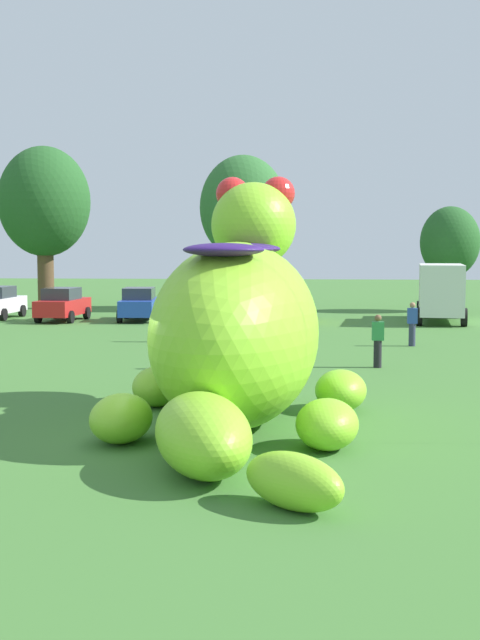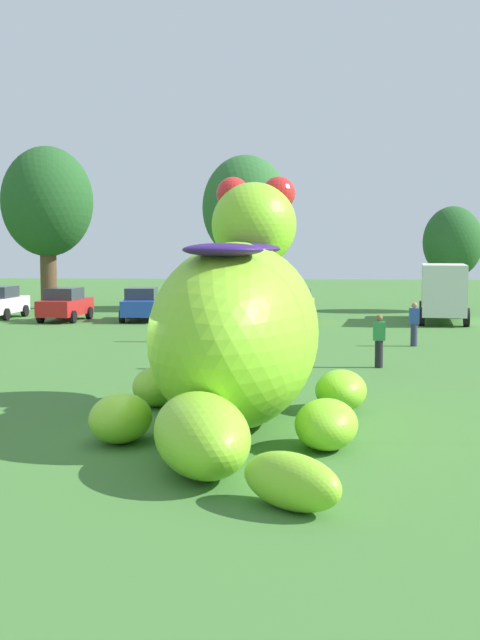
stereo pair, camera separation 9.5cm
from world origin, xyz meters
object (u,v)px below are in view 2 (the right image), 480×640
Objects in this scene: box_truck at (443,291)px; spectator_by_cars at (379,341)px; car_silver at (220,305)px; giant_inflatable_creature at (237,331)px; car_yellow at (295,305)px; spectator_mid_field at (206,343)px; car_white at (0,302)px; spectator_wandering at (414,324)px; car_red at (65,304)px; car_blue at (142,304)px; spectator_near_inflatable at (168,321)px.

box_truck is 3.86× the size of spectator_by_cars.
box_truck is (11.30, 0.80, 0.74)m from car_silver.
giant_inflatable_creature is 25.21m from car_yellow.
car_white is at bearing 126.76° from spectator_mid_field.
spectator_wandering is (4.78, -10.04, -0.01)m from car_yellow.
car_red is at bearing -17.04° from car_white.
spectator_by_cars is (5.49, 0.78, 0.00)m from spectator_mid_field.
car_white is 1.00× the size of car_blue.
giant_inflatable_creature is 9.97m from spectator_by_cars.
car_blue and car_silver have the same top height.
giant_inflatable_creature is at bearing -112.59° from spectator_by_cars.
spectator_wandering is at bearing 69.60° from giant_inflatable_creature.
giant_inflatable_creature is at bearing -74.35° from car_blue.
car_silver reaches higher than spectator_by_cars.
spectator_by_cars is (18.71, -16.91, -0.01)m from car_white.
box_truck is 3.86× the size of spectator_wandering.
giant_inflatable_creature reaches higher than car_red.
car_red is 21.60m from spectator_by_cars.
car_blue is at bearing 107.68° from spectator_mid_field.
car_red is at bearing -179.19° from car_silver.
car_silver is 2.44× the size of spectator_near_inflatable.
car_yellow reaches higher than spectator_wandering.
car_red is 1.00× the size of car_yellow.
car_red is 8.04m from car_silver.
car_red is at bearing 149.68° from spectator_wandering.
car_yellow reaches higher than spectator_mid_field.
car_silver is at bearing -175.95° from box_truck.
car_yellow is (0.84, 25.17, -1.21)m from giant_inflatable_creature.
car_blue is at bearing 179.21° from car_yellow.
box_truck is at bearing 60.10° from spectator_mid_field.
spectator_mid_field is 5.54m from spectator_by_cars.
car_red is 2.46× the size of spectator_by_cars.
giant_inflatable_creature reaches higher than car_silver.
car_silver is at bearing -177.00° from car_yellow.
car_red is 11.37m from spectator_near_inflatable.
car_white is 1.01× the size of car_silver.
car_blue is at bearing 6.14° from car_red.
spectator_wandering is (5.62, 15.13, -1.22)m from giant_inflatable_creature.
giant_inflatable_creature is 2.66× the size of car_silver.
car_red is at bearing 127.20° from spectator_near_inflatable.
car_blue is at bearing 141.38° from spectator_wandering.
giant_inflatable_creature is 2.64× the size of car_blue.
spectator_wandering is at bearing -30.32° from car_red.
spectator_wandering is at bearing -3.92° from spectator_near_inflatable.
box_truck is (23.23, -0.28, 0.74)m from car_white.
car_yellow reaches higher than spectator_near_inflatable.
car_blue is 0.64× the size of box_truck.
spectator_wandering is at bearing -104.26° from box_truck.
car_blue reaches higher than spectator_by_cars.
spectator_by_cars is (3.80, 9.13, -1.22)m from giant_inflatable_creature.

